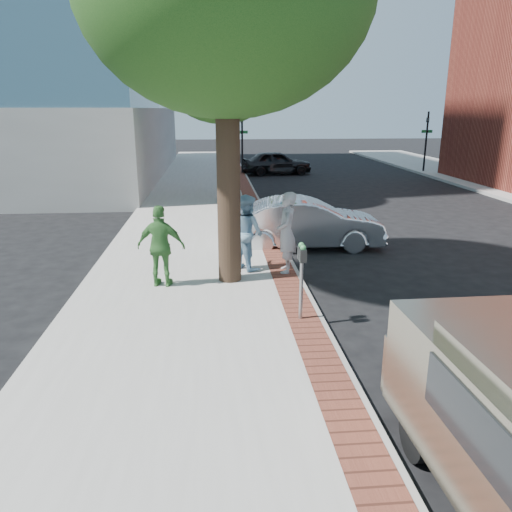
{
  "coord_description": "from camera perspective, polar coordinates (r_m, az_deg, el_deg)",
  "views": [
    {
      "loc": [
        -0.94,
        -9.09,
        3.97
      ],
      "look_at": [
        -0.14,
        0.22,
        1.2
      ],
      "focal_mm": 35.0,
      "sensor_mm": 36.0,
      "label": 1
    }
  ],
  "objects": [
    {
      "name": "ground",
      "position": [
        9.96,
        0.91,
        -6.98
      ],
      "size": [
        120.0,
        120.0,
        0.0
      ],
      "primitive_type": "plane",
      "color": "black",
      "rests_on": "ground"
    },
    {
      "name": "person_gray",
      "position": [
        11.92,
        3.51,
        2.67
      ],
      "size": [
        0.55,
        0.76,
        1.95
      ],
      "primitive_type": "imported",
      "rotation": [
        0.0,
        0.0,
        -1.69
      ],
      "color": "#9D9DA1",
      "rests_on": "sidewalk"
    },
    {
      "name": "sidewalk",
      "position": [
        17.53,
        -6.65,
        3.55
      ],
      "size": [
        5.0,
        60.0,
        0.15
      ],
      "primitive_type": "cube",
      "color": "#9E9991",
      "rests_on": "ground"
    },
    {
      "name": "bg_car",
      "position": [
        31.65,
        2.35,
        10.62
      ],
      "size": [
        4.48,
        2.2,
        1.47
      ],
      "primitive_type": "imported",
      "rotation": [
        0.0,
        0.0,
        1.68
      ],
      "color": "black",
      "rests_on": "ground"
    },
    {
      "name": "brick_strip",
      "position": [
        17.58,
        0.54,
        3.97
      ],
      "size": [
        0.6,
        60.0,
        0.01
      ],
      "primitive_type": "cube",
      "color": "brown",
      "rests_on": "sidewalk"
    },
    {
      "name": "sedan_silver",
      "position": [
        14.74,
        5.8,
        3.74
      ],
      "size": [
        4.53,
        1.77,
        1.47
      ],
      "primitive_type": "imported",
      "rotation": [
        0.0,
        0.0,
        1.52
      ],
      "color": "silver",
      "rests_on": "ground"
    },
    {
      "name": "signal_near",
      "position": [
        31.19,
        -1.59,
        13.33
      ],
      "size": [
        0.7,
        0.15,
        3.8
      ],
      "color": "black",
      "rests_on": "ground"
    },
    {
      "name": "tree_far",
      "position": [
        21.13,
        -3.97,
        20.06
      ],
      "size": [
        4.8,
        4.8,
        7.14
      ],
      "color": "black",
      "rests_on": "sidewalk"
    },
    {
      "name": "office_base",
      "position": [
        33.4,
        -26.66,
        11.41
      ],
      "size": [
        18.2,
        22.2,
        4.0
      ],
      "primitive_type": "cube",
      "color": "gray",
      "rests_on": "ground"
    },
    {
      "name": "signal_far",
      "position": [
        33.91,
        18.9,
        12.73
      ],
      "size": [
        0.7,
        0.15,
        3.8
      ],
      "color": "black",
      "rests_on": "ground"
    },
    {
      "name": "person_officer",
      "position": [
        12.2,
        -1.04,
        2.76
      ],
      "size": [
        1.07,
        1.13,
        1.84
      ],
      "primitive_type": "imported",
      "rotation": [
        0.0,
        0.0,
        2.14
      ],
      "color": "#82ADCA",
      "rests_on": "sidewalk"
    },
    {
      "name": "curb",
      "position": [
        17.64,
        1.67,
        3.74
      ],
      "size": [
        0.1,
        60.0,
        0.15
      ],
      "primitive_type": "cube",
      "color": "gray",
      "rests_on": "ground"
    },
    {
      "name": "parking_meter",
      "position": [
        9.17,
        5.25,
        -1.1
      ],
      "size": [
        0.12,
        0.32,
        1.47
      ],
      "color": "gray",
      "rests_on": "sidewalk"
    },
    {
      "name": "person_green",
      "position": [
        11.16,
        -10.79,
        1.09
      ],
      "size": [
        1.13,
        0.63,
        1.82
      ],
      "primitive_type": "imported",
      "rotation": [
        0.0,
        0.0,
        2.96
      ],
      "color": "#3F7C38",
      "rests_on": "sidewalk"
    }
  ]
}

